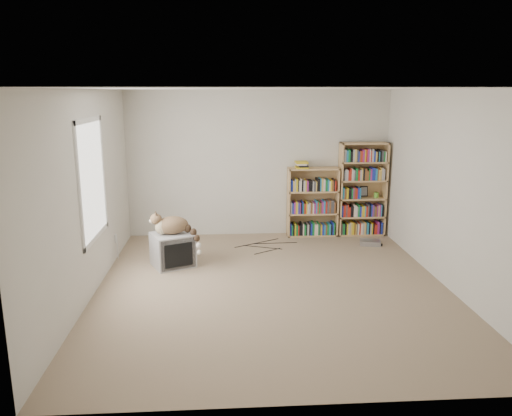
{
  "coord_description": "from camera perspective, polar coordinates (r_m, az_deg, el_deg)",
  "views": [
    {
      "loc": [
        -0.61,
        -6.02,
        2.47
      ],
      "look_at": [
        -0.15,
        1.0,
        0.82
      ],
      "focal_mm": 35.0,
      "sensor_mm": 36.0,
      "label": 1
    }
  ],
  "objects": [
    {
      "name": "window",
      "position": [
        6.52,
        -18.21,
        3.08
      ],
      "size": [
        0.02,
        1.22,
        1.52
      ],
      "primitive_type": "cube",
      "color": "white",
      "rests_on": "wall_left"
    },
    {
      "name": "bookcase_tall",
      "position": [
        8.88,
        12.0,
        1.91
      ],
      "size": [
        0.81,
        0.3,
        1.62
      ],
      "color": "tan",
      "rests_on": "floor"
    },
    {
      "name": "cat",
      "position": [
        7.2,
        -9.15,
        -2.25
      ],
      "size": [
        0.75,
        0.5,
        0.56
      ],
      "rotation": [
        0.0,
        0.0,
        0.23
      ],
      "color": "#3B2B18",
      "rests_on": "crt_tv"
    },
    {
      "name": "ceiling",
      "position": [
        6.05,
        2.06,
        13.46
      ],
      "size": [
        4.5,
        5.0,
        0.02
      ],
      "primitive_type": "cube",
      "color": "white",
      "rests_on": "wall_back"
    },
    {
      "name": "book_stack",
      "position": [
        8.53,
        5.29,
        4.94
      ],
      "size": [
        0.21,
        0.27,
        0.12
      ],
      "primitive_type": "cube",
      "color": "#AF2317",
      "rests_on": "bookcase_short"
    },
    {
      "name": "floor_cables",
      "position": [
        8.09,
        0.28,
        -4.56
      ],
      "size": [
        1.2,
        0.7,
        0.01
      ],
      "primitive_type": null,
      "color": "black",
      "rests_on": "floor"
    },
    {
      "name": "wall_right",
      "position": [
        6.78,
        21.27,
        1.91
      ],
      "size": [
        0.02,
        5.0,
        2.5
      ],
      "primitive_type": "cube",
      "color": "silver",
      "rests_on": "floor"
    },
    {
      "name": "wall_left",
      "position": [
        6.36,
        -18.65,
        1.43
      ],
      "size": [
        0.02,
        5.0,
        2.5
      ],
      "primitive_type": "cube",
      "color": "silver",
      "rests_on": "floor"
    },
    {
      "name": "green_mug",
      "position": [
        8.95,
        13.56,
        1.47
      ],
      "size": [
        0.08,
        0.08,
        0.09
      ],
      "primitive_type": "cylinder",
      "color": "#69BF36",
      "rests_on": "bookcase_tall"
    },
    {
      "name": "wall_back",
      "position": [
        8.63,
        0.32,
        5.07
      ],
      "size": [
        4.5,
        0.02,
        2.5
      ],
      "primitive_type": "cube",
      "color": "silver",
      "rests_on": "floor"
    },
    {
      "name": "wall_front",
      "position": [
        3.78,
        5.73,
        -5.75
      ],
      "size": [
        4.5,
        0.02,
        2.5
      ],
      "primitive_type": "cube",
      "color": "silver",
      "rests_on": "floor"
    },
    {
      "name": "floor",
      "position": [
        6.54,
        1.88,
        -9.02
      ],
      "size": [
        4.5,
        5.0,
        0.01
      ],
      "primitive_type": "cube",
      "color": "#9F846B",
      "rests_on": "ground"
    },
    {
      "name": "dvd_player",
      "position": [
        8.46,
        12.91,
        -3.87
      ],
      "size": [
        0.37,
        0.3,
        0.07
      ],
      "primitive_type": "cube",
      "rotation": [
        0.0,
        0.0,
        -0.22
      ],
      "color": "#9D9DA1",
      "rests_on": "floor"
    },
    {
      "name": "crt_tv",
      "position": [
        7.33,
        -9.5,
        -4.72
      ],
      "size": [
        0.71,
        0.68,
        0.48
      ],
      "rotation": [
        0.0,
        0.0,
        0.42
      ],
      "color": "#A9A9AB",
      "rests_on": "floor"
    },
    {
      "name": "bookcase_short",
      "position": [
        8.74,
        6.45,
        0.38
      ],
      "size": [
        0.87,
        0.3,
        1.19
      ],
      "color": "tan",
      "rests_on": "floor"
    },
    {
      "name": "wall_outlet",
      "position": [
        7.77,
        -15.74,
        -3.38
      ],
      "size": [
        0.01,
        0.08,
        0.13
      ],
      "primitive_type": "cube",
      "color": "silver",
      "rests_on": "wall_left"
    },
    {
      "name": "framed_print",
      "position": [
        8.98,
        12.22,
        1.88
      ],
      "size": [
        0.14,
        0.05,
        0.18
      ],
      "primitive_type": "cube",
      "rotation": [
        -0.17,
        0.0,
        0.0
      ],
      "color": "black",
      "rests_on": "bookcase_tall"
    }
  ]
}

